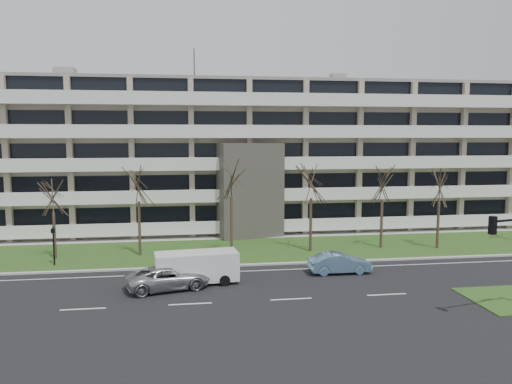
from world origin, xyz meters
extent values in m
plane|color=black|center=(0.00, 0.00, 0.00)|extent=(160.00, 160.00, 0.00)
cube|color=#244717|center=(0.00, 13.00, 0.03)|extent=(90.00, 10.00, 0.06)
cube|color=#B2B2AD|center=(0.00, 8.00, 0.06)|extent=(90.00, 0.35, 0.12)
cube|color=#B2B2AD|center=(0.00, 18.50, 0.04)|extent=(90.00, 2.00, 0.08)
cube|color=white|center=(0.00, 6.50, 0.01)|extent=(90.00, 0.12, 0.01)
cube|color=#C2AD97|center=(0.00, 25.50, 7.50)|extent=(60.00, 12.00, 15.00)
cube|color=gray|center=(0.00, 25.50, 15.15)|extent=(60.50, 12.50, 0.30)
cube|color=#4C4742|center=(0.00, 18.50, 4.50)|extent=(6.39, 3.69, 9.00)
cube|color=black|center=(0.00, 18.30, 2.00)|extent=(4.92, 1.19, 3.50)
cube|color=gray|center=(-18.00, 25.50, 15.90)|extent=(2.00, 2.00, 1.20)
cylinder|color=black|center=(-5.00, 25.50, 17.00)|extent=(0.10, 0.10, 3.50)
cube|color=black|center=(0.00, 19.48, 2.10)|extent=(58.00, 0.10, 1.80)
cube|color=white|center=(0.00, 18.80, 0.60)|extent=(58.00, 1.40, 0.22)
cube|color=white|center=(0.00, 18.15, 1.20)|extent=(58.00, 0.08, 1.00)
cube|color=black|center=(0.00, 19.48, 5.10)|extent=(58.00, 0.10, 1.80)
cube|color=white|center=(0.00, 18.80, 3.60)|extent=(58.00, 1.40, 0.22)
cube|color=white|center=(0.00, 18.15, 4.20)|extent=(58.00, 0.08, 1.00)
cube|color=black|center=(0.00, 19.48, 8.10)|extent=(58.00, 0.10, 1.80)
cube|color=white|center=(0.00, 18.80, 6.60)|extent=(58.00, 1.40, 0.22)
cube|color=white|center=(0.00, 18.15, 7.20)|extent=(58.00, 0.08, 1.00)
cube|color=black|center=(0.00, 19.48, 11.10)|extent=(58.00, 0.10, 1.80)
cube|color=white|center=(0.00, 18.80, 9.60)|extent=(58.00, 1.40, 0.22)
cube|color=white|center=(0.00, 18.15, 10.20)|extent=(58.00, 0.08, 1.00)
cube|color=black|center=(0.00, 19.48, 14.10)|extent=(58.00, 0.10, 1.80)
cube|color=white|center=(0.00, 18.80, 12.60)|extent=(58.00, 1.40, 0.22)
cube|color=white|center=(0.00, 18.15, 13.20)|extent=(58.00, 0.08, 1.00)
imported|color=#A8ABB0|center=(-7.34, 3.07, 0.74)|extent=(5.75, 3.67, 1.48)
imported|color=#76A4CE|center=(4.60, 5.08, 0.73)|extent=(4.43, 1.57, 1.45)
cube|color=white|center=(-5.51, 4.04, 1.15)|extent=(5.57, 2.57, 1.90)
cube|color=black|center=(-5.51, 4.04, 1.70)|extent=(5.16, 2.37, 0.70)
cube|color=white|center=(-2.98, 4.32, 1.00)|extent=(0.55, 1.92, 1.20)
cylinder|color=black|center=(-7.09, 2.87, 0.35)|extent=(0.72, 0.32, 0.70)
cylinder|color=black|center=(-7.30, 4.85, 0.35)|extent=(0.72, 0.32, 0.70)
cylinder|color=black|center=(-3.72, 3.23, 0.35)|extent=(0.72, 0.32, 0.70)
cylinder|color=black|center=(-3.93, 5.22, 0.35)|extent=(0.72, 0.32, 0.70)
cube|color=black|center=(9.24, -5.35, 5.22)|extent=(0.36, 0.36, 0.93)
sphere|color=red|center=(9.24, -5.35, 5.52)|extent=(0.19, 0.19, 0.19)
sphere|color=orange|center=(9.24, -5.35, 5.22)|extent=(0.19, 0.19, 0.19)
sphere|color=green|center=(9.24, -5.35, 4.92)|extent=(0.19, 0.19, 0.19)
cylinder|color=black|center=(-15.97, 10.05, 1.48)|extent=(0.12, 0.12, 2.97)
cube|color=black|center=(-15.97, 10.05, 2.67)|extent=(0.29, 0.23, 0.32)
sphere|color=red|center=(-15.97, 10.05, 2.67)|extent=(0.14, 0.14, 0.14)
cylinder|color=#382B21|center=(-16.40, 12.07, 1.88)|extent=(0.24, 0.24, 3.77)
cylinder|color=#382B21|center=(-9.87, 12.34, 2.23)|extent=(0.24, 0.24, 4.45)
cylinder|color=#382B21|center=(-2.42, 12.22, 2.36)|extent=(0.24, 0.24, 4.72)
cylinder|color=#382B21|center=(4.19, 11.74, 2.26)|extent=(0.24, 0.24, 4.53)
cylinder|color=#382B21|center=(10.58, 12.15, 2.13)|extent=(0.24, 0.24, 4.26)
cylinder|color=#382B21|center=(15.32, 11.28, 2.04)|extent=(0.24, 0.24, 4.07)
camera|label=1|loc=(-6.22, -28.29, 9.78)|focal=35.00mm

